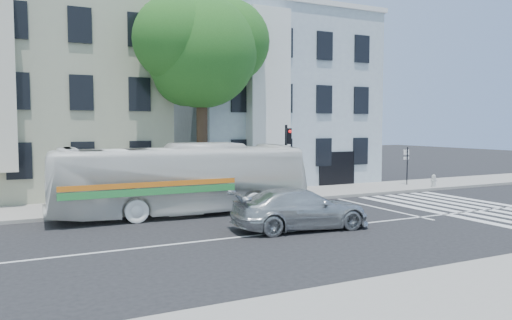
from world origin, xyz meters
TOP-DOWN VIEW (x-y plane):
  - ground at (0.00, 0.00)m, footprint 120.00×120.00m
  - sidewalk_far at (0.00, 8.00)m, footprint 80.00×4.00m
  - sidewalk_near at (0.00, -8.00)m, footprint 80.00×4.00m
  - building_left at (-7.00, 15.00)m, footprint 12.00×10.00m
  - building_right at (7.00, 15.00)m, footprint 12.00×10.00m
  - street_tree at (0.06, 8.74)m, footprint 7.30×5.90m
  - bus at (-2.23, 5.07)m, footprint 3.09×11.10m
  - sedan at (0.78, 0.23)m, footprint 2.67×5.39m
  - hedge at (-2.57, 6.30)m, footprint 8.52×2.23m
  - traffic_signal at (3.51, 5.94)m, footprint 0.39×0.52m
  - fire_hydrant at (14.00, 6.50)m, footprint 0.41×0.24m
  - far_sign_pole at (13.30, 8.04)m, footprint 0.42×0.16m

SIDE VIEW (x-z plane):
  - ground at x=0.00m, z-range 0.00..0.00m
  - sidewalk_far at x=0.00m, z-range 0.00..0.15m
  - sidewalk_near at x=0.00m, z-range 0.00..0.15m
  - hedge at x=-2.57m, z-range 0.15..0.85m
  - fire_hydrant at x=14.00m, z-range 0.16..0.89m
  - sedan at x=0.78m, z-range 0.00..1.50m
  - bus at x=-2.23m, z-range 0.00..3.06m
  - far_sign_pole at x=13.30m, z-range 0.48..2.82m
  - traffic_signal at x=3.51m, z-range 0.56..4.42m
  - building_left at x=-7.00m, z-range 0.00..11.00m
  - building_right at x=7.00m, z-range 0.00..11.00m
  - street_tree at x=0.06m, z-range 2.28..13.38m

